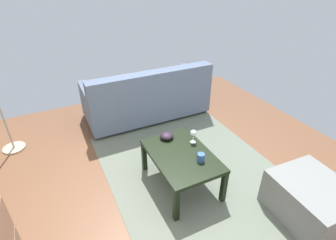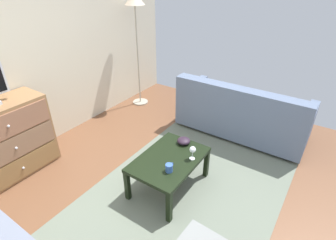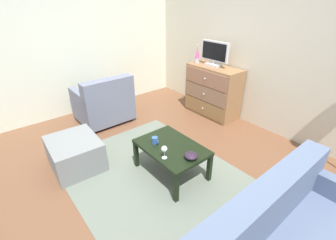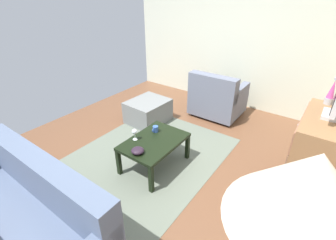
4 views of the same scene
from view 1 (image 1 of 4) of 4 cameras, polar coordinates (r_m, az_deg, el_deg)
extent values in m
cube|color=brown|center=(2.91, 5.02, -16.21)|extent=(5.35, 4.60, 0.05)
cube|color=#626A5C|center=(3.09, 6.38, -12.17)|extent=(2.60, 1.90, 0.01)
cube|color=black|center=(2.54, 1.83, -18.23)|extent=(0.05, 0.05, 0.37)
cube|color=black|center=(3.07, -5.22, -7.96)|extent=(0.05, 0.05, 0.37)
cube|color=black|center=(2.75, 12.08, -14.12)|extent=(0.05, 0.05, 0.37)
cube|color=black|center=(3.25, 3.64, -5.36)|extent=(0.05, 0.05, 0.37)
cube|color=black|center=(2.74, 2.98, -7.78)|extent=(0.86, 0.60, 0.04)
cylinder|color=silver|center=(2.91, 5.46, -4.80)|extent=(0.06, 0.06, 0.00)
cylinder|color=silver|center=(2.88, 5.51, -4.04)|extent=(0.01, 0.01, 0.09)
sphere|color=silver|center=(2.84, 5.58, -2.83)|extent=(0.07, 0.07, 0.07)
cylinder|color=#3357A1|center=(2.64, 7.19, -8.11)|extent=(0.08, 0.08, 0.08)
torus|color=#3357A1|center=(2.66, 6.62, -7.45)|extent=(0.05, 0.01, 0.05)
ellipsoid|color=#271A28|center=(2.94, -0.28, -3.43)|extent=(0.15, 0.15, 0.07)
cylinder|color=#332319|center=(4.87, 3.09, 5.56)|extent=(0.05, 0.05, 0.05)
cylinder|color=#332319|center=(4.39, -16.85, 1.13)|extent=(0.05, 0.05, 0.05)
cylinder|color=#332319|center=(4.35, 7.48, 2.04)|extent=(0.05, 0.05, 0.05)
cylinder|color=#332319|center=(3.80, -14.77, -3.49)|extent=(0.05, 0.05, 0.05)
cube|color=slate|center=(4.18, -4.85, 4.01)|extent=(0.85, 1.87, 0.35)
cube|color=slate|center=(3.74, -3.23, 7.35)|extent=(0.20, 1.87, 0.43)
cube|color=slate|center=(4.42, 5.68, 9.45)|extent=(0.81, 0.12, 0.20)
cube|color=slate|center=(3.87, -17.17, 4.92)|extent=(0.81, 0.12, 0.20)
cylinder|color=#A53F30|center=(4.32, -5.80, 8.63)|extent=(0.16, 0.40, 0.16)
cube|color=slate|center=(2.89, 28.77, -15.20)|extent=(0.73, 0.63, 0.40)
cylinder|color=#A59E8C|center=(4.04, -30.59, -5.25)|extent=(0.28, 0.28, 0.02)
camera|label=2|loc=(2.33, 69.10, 14.84)|focal=28.16mm
camera|label=3|loc=(4.53, 10.69, 29.59)|focal=25.23mm
camera|label=4|loc=(3.88, -39.23, 25.40)|focal=25.44mm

